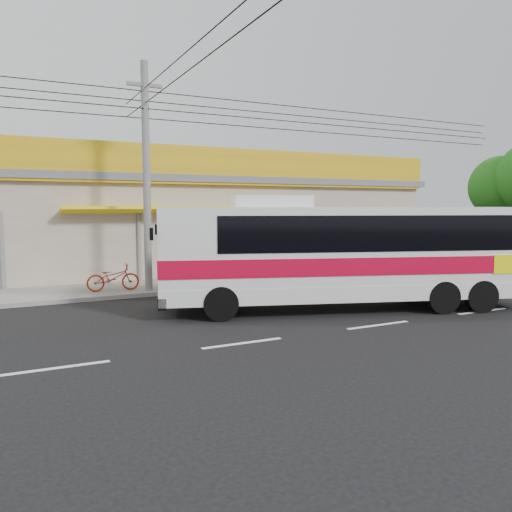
% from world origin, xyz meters
% --- Properties ---
extents(ground, '(120.00, 120.00, 0.00)m').
position_xyz_m(ground, '(0.00, 0.00, 0.00)').
color(ground, black).
rests_on(ground, ground).
extents(sidewalk, '(30.00, 3.20, 0.15)m').
position_xyz_m(sidewalk, '(0.00, 6.00, 0.07)').
color(sidewalk, gray).
rests_on(sidewalk, ground).
extents(lane_markings, '(50.00, 0.12, 0.01)m').
position_xyz_m(lane_markings, '(0.00, -2.50, 0.00)').
color(lane_markings, silver).
rests_on(lane_markings, ground).
extents(storefront_building, '(22.60, 9.20, 5.70)m').
position_xyz_m(storefront_building, '(-0.01, 11.54, 2.30)').
color(storefront_building, gray).
rests_on(storefront_building, ground).
extents(coach_bus, '(11.49, 5.77, 3.48)m').
position_xyz_m(coach_bus, '(0.68, -0.42, 1.86)').
color(coach_bus, silver).
rests_on(coach_bus, ground).
extents(motorbike_red, '(1.87, 0.78, 0.96)m').
position_xyz_m(motorbike_red, '(-5.47, 5.35, 0.63)').
color(motorbike_red, '#98210B').
rests_on(motorbike_red, sidewalk).
extents(utility_pole, '(34.00, 14.00, 8.17)m').
position_xyz_m(utility_pole, '(-4.30, 4.86, 6.74)').
color(utility_pole, slate).
rests_on(utility_pole, ground).
extents(tree_far, '(3.77, 3.77, 6.25)m').
position_xyz_m(tree_far, '(18.37, 7.98, 4.23)').
color(tree_far, '#322214').
rests_on(tree_far, ground).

